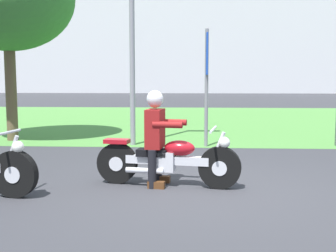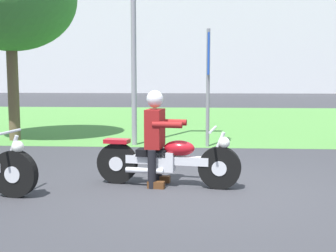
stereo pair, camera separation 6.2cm
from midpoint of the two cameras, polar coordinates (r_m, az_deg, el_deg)
The scene contains 6 objects.
ground at distance 6.24m, azimuth 4.20°, elevation -8.32°, with size 120.00×120.00×0.00m, color #38383D.
grass_verge at distance 15.78m, azimuth 3.91°, elevation 0.76°, with size 60.00×12.00×0.01m, color #549342.
stadium_facade at distance 43.10m, azimuth 8.78°, elevation 12.80°, with size 61.75×8.00×12.65m, color silver.
motorcycle_lead at distance 6.43m, azimuth 0.22°, elevation -4.40°, with size 2.11×0.68×0.86m.
rider_lead at distance 6.41m, azimuth -1.25°, elevation -0.59°, with size 0.60×0.52×1.38m.
sign_banner at distance 9.92m, azimuth 5.34°, elevation 7.26°, with size 0.08×0.60×2.60m.
Camera 2 is at (-0.03, -6.03, 1.60)m, focal length 47.66 mm.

